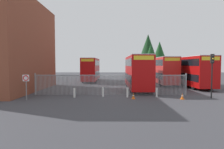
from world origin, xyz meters
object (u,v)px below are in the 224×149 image
object	(u,v)px
double_decker_bus_behind_fence_left	(192,70)
bollard_near_left	(74,93)
traffic_light_kerbside	(212,68)
bollard_far_right	(157,92)
traffic_cone_mid_forecourt	(133,96)
speed_limit_sign_post	(26,81)
traffic_cone_by_gate	(182,96)
bollard_near_right	(127,93)
bollard_center_front	(103,92)
double_decker_bus_near_gate	(137,71)
double_decker_bus_far_back	(162,70)
double_decker_bus_behind_fence_right	(91,69)

from	to	relation	value
double_decker_bus_behind_fence_left	bollard_near_left	world-z (taller)	double_decker_bus_behind_fence_left
traffic_light_kerbside	bollard_far_right	bearing A→B (deg)	172.86
traffic_cone_mid_forecourt	speed_limit_sign_post	distance (m)	10.08
double_decker_bus_behind_fence_left	traffic_cone_by_gate	size ratio (longest dim) A/B	18.32
traffic_cone_by_gate	bollard_near_right	bearing A→B (deg)	167.12
traffic_cone_by_gate	bollard_far_right	bearing A→B (deg)	149.06
traffic_cone_mid_forecourt	bollard_center_front	bearing A→B (deg)	156.35
double_decker_bus_near_gate	double_decker_bus_behind_fence_left	xyz separation A→B (m)	(8.33, 2.71, 0.00)
traffic_cone_mid_forecourt	traffic_light_kerbside	bearing A→B (deg)	3.36
traffic_cone_by_gate	traffic_light_kerbside	xyz separation A→B (m)	(3.05, 0.63, 2.70)
double_decker_bus_far_back	bollard_near_left	size ratio (longest dim) A/B	11.38
speed_limit_sign_post	traffic_light_kerbside	bearing A→B (deg)	3.66
bollard_near_right	speed_limit_sign_post	xyz separation A→B (m)	(-9.45, -1.66, 1.30)
double_decker_bus_behind_fence_right	bollard_near_right	world-z (taller)	double_decker_bus_behind_fence_right
double_decker_bus_far_back	traffic_light_kerbside	world-z (taller)	double_decker_bus_far_back
bollard_far_right	traffic_light_kerbside	world-z (taller)	traffic_light_kerbside
speed_limit_sign_post	traffic_light_kerbside	distance (m)	17.68
bollard_center_front	traffic_light_kerbside	xyz separation A→B (m)	(10.62, -0.85, 2.51)
double_decker_bus_behind_fence_right	double_decker_bus_far_back	world-z (taller)	same
double_decker_bus_near_gate	speed_limit_sign_post	distance (m)	13.84
double_decker_bus_far_back	bollard_far_right	bearing A→B (deg)	-106.37
double_decker_bus_near_gate	traffic_cone_mid_forecourt	bearing A→B (deg)	-99.79
double_decker_bus_behind_fence_left	traffic_light_kerbside	bearing A→B (deg)	-101.48
traffic_cone_mid_forecourt	speed_limit_sign_post	xyz separation A→B (m)	(-9.95, -0.68, 1.49)
double_decker_bus_near_gate	bollard_far_right	size ratio (longest dim) A/B	11.38
double_decker_bus_behind_fence_left	bollard_near_right	world-z (taller)	double_decker_bus_behind_fence_left
double_decker_bus_behind_fence_right	bollard_center_front	distance (m)	18.51
bollard_center_front	traffic_cone_mid_forecourt	xyz separation A→B (m)	(2.97, -1.30, -0.19)
bollard_center_front	speed_limit_sign_post	bearing A→B (deg)	-164.17
double_decker_bus_far_back	speed_limit_sign_post	size ratio (longest dim) A/B	4.50
bollard_near_left	speed_limit_sign_post	size ratio (longest dim) A/B	0.40
double_decker_bus_behind_fence_right	traffic_cone_by_gate	distance (m)	22.50
double_decker_bus_near_gate	double_decker_bus_behind_fence_right	distance (m)	14.18
bollard_far_right	double_decker_bus_far_back	bearing A→B (deg)	73.63
traffic_cone_mid_forecourt	bollard_near_left	bearing A→B (deg)	172.55
double_decker_bus_near_gate	bollard_far_right	distance (m)	6.69
bollard_near_left	speed_limit_sign_post	xyz separation A→B (m)	(-4.16, -1.43, 1.30)
double_decker_bus_behind_fence_right	speed_limit_sign_post	world-z (taller)	double_decker_bus_behind_fence_right
double_decker_bus_far_back	double_decker_bus_behind_fence_left	bearing A→B (deg)	-50.44
bollard_far_right	traffic_cone_by_gate	bearing A→B (deg)	-30.94
double_decker_bus_behind_fence_right	speed_limit_sign_post	xyz separation A→B (m)	(-3.72, -20.10, -0.65)
double_decker_bus_behind_fence_left	double_decker_bus_far_back	bearing A→B (deg)	129.56
double_decker_bus_behind_fence_left	traffic_light_kerbside	distance (m)	9.86
bollard_near_right	traffic_cone_mid_forecourt	xyz separation A→B (m)	(0.50, -0.98, -0.19)
bollard_near_left	traffic_light_kerbside	size ratio (longest dim) A/B	0.22
double_decker_bus_near_gate	double_decker_bus_behind_fence_left	bearing A→B (deg)	18.02
double_decker_bus_far_back	traffic_light_kerbside	size ratio (longest dim) A/B	2.51
double_decker_bus_near_gate	traffic_cone_mid_forecourt	distance (m)	7.80
bollard_center_front	double_decker_bus_near_gate	bearing A→B (deg)	55.08
double_decker_bus_behind_fence_left	bollard_far_right	bearing A→B (deg)	-128.45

